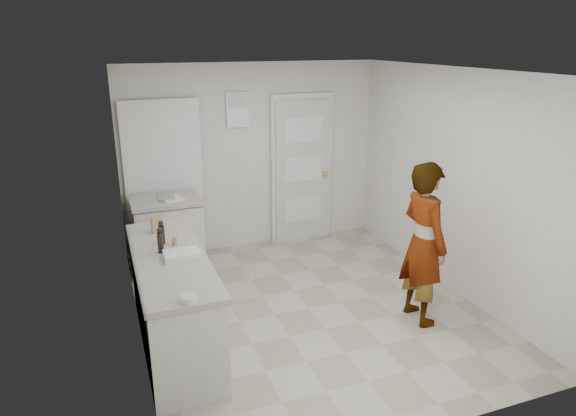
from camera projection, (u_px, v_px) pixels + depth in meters
name	position (u px, v px, depth m)	size (l,w,h in m)	color
ground	(308.00, 308.00, 5.57)	(4.00, 4.00, 0.00)	gray
room_shell	(242.00, 175.00, 6.92)	(4.00, 4.00, 4.00)	beige
main_counter	(173.00, 305.00, 4.77)	(0.64, 1.96, 0.93)	silver
side_counter	(169.00, 237.00, 6.39)	(0.84, 0.61, 0.93)	silver
person	(423.00, 243.00, 5.12)	(0.61, 0.40, 1.68)	silver
cake_mix_box	(157.00, 224.00, 5.14)	(0.11, 0.05, 0.18)	#936849
spice_jar	(175.00, 241.00, 4.85)	(0.05, 0.05, 0.08)	#A1805C
oil_cruet_a	(162.00, 233.00, 4.86)	(0.06, 0.06, 0.23)	black
oil_cruet_b	(160.00, 241.00, 4.65)	(0.05, 0.05, 0.24)	black
baking_dish	(182.00, 255.00, 4.58)	(0.31, 0.22, 0.06)	silver
egg_bowl	(189.00, 298.00, 3.81)	(0.13, 0.13, 0.05)	silver
papers	(172.00, 198.00, 6.26)	(0.24, 0.31, 0.01)	white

